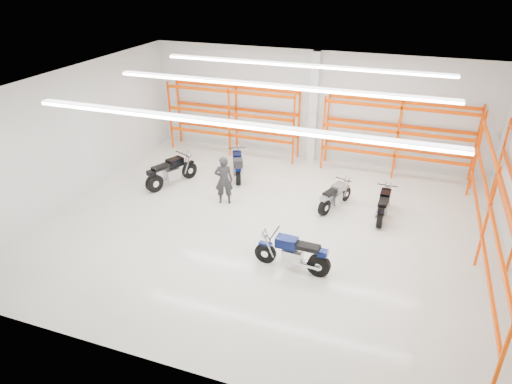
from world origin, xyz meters
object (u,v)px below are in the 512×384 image
(motorcycle_main, at_px, (295,254))
(motorcycle_back_b, at_px, (237,166))
(motorcycle_back_c, at_px, (334,197))
(standing_man, at_px, (224,180))
(structural_column, at_px, (314,108))
(motorcycle_back_d, at_px, (383,206))
(motorcycle_back_a, at_px, (170,173))

(motorcycle_main, xyz_separation_m, motorcycle_back_b, (-3.64, 4.93, 0.03))
(motorcycle_main, height_order, motorcycle_back_c, motorcycle_main)
(standing_man, height_order, structural_column, structural_column)
(motorcycle_back_c, relative_size, structural_column, 0.40)
(motorcycle_back_c, bearing_deg, motorcycle_back_d, -4.11)
(motorcycle_back_b, xyz_separation_m, structural_column, (2.25, 2.77, 1.72))
(motorcycle_main, bearing_deg, standing_man, 138.86)
(motorcycle_back_c, height_order, standing_man, standing_man)
(motorcycle_main, relative_size, motorcycle_back_b, 1.06)
(motorcycle_back_d, xyz_separation_m, structural_column, (-3.36, 4.03, 1.80))
(motorcycle_main, bearing_deg, motorcycle_back_c, 84.98)
(motorcycle_back_b, height_order, motorcycle_back_d, motorcycle_back_b)
(motorcycle_back_d, relative_size, standing_man, 1.13)
(motorcycle_main, distance_m, structural_column, 8.02)
(motorcycle_back_c, bearing_deg, motorcycle_main, -95.02)
(motorcycle_back_a, height_order, motorcycle_back_b, motorcycle_back_a)
(motorcycle_back_b, relative_size, standing_man, 1.18)
(motorcycle_back_d, bearing_deg, motorcycle_back_b, 167.31)
(motorcycle_back_a, relative_size, standing_man, 1.23)
(motorcycle_back_b, bearing_deg, motorcycle_back_d, -12.69)
(motorcycle_back_b, relative_size, motorcycle_back_d, 1.04)
(motorcycle_back_a, height_order, standing_man, standing_man)
(motorcycle_back_c, xyz_separation_m, motorcycle_back_d, (1.63, -0.12, 0.02))
(motorcycle_back_b, distance_m, structural_column, 3.96)
(motorcycle_main, distance_m, motorcycle_back_d, 4.16)
(motorcycle_main, distance_m, standing_man, 4.45)
(motorcycle_main, height_order, motorcycle_back_d, motorcycle_main)
(motorcycle_back_b, height_order, structural_column, structural_column)
(motorcycle_main, bearing_deg, structural_column, 100.29)
(motorcycle_back_b, bearing_deg, motorcycle_back_c, -16.08)
(motorcycle_back_b, relative_size, structural_column, 0.45)
(motorcycle_back_a, xyz_separation_m, standing_man, (2.45, -0.57, 0.34))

